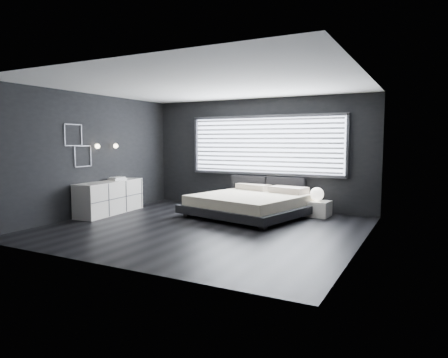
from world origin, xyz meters
The scene contains 12 objects.
room centered at (0.00, 0.00, 1.40)m, with size 6.04×6.00×2.80m.
window centered at (0.20, 2.70, 1.61)m, with size 4.14×0.09×1.52m.
headboard centered at (0.29, 2.64, 0.57)m, with size 1.96×0.16×0.52m.
sconce_near centered at (-2.88, 0.05, 1.60)m, with size 0.18×0.11×0.11m.
sconce_far centered at (-2.88, 0.65, 1.60)m, with size 0.18×0.11×0.11m.
wall_art_upper centered at (-2.98, -0.55, 1.85)m, with size 0.01×0.48×0.48m.
wall_art_lower centered at (-2.98, -0.30, 1.38)m, with size 0.01×0.48×0.48m.
bed centered at (0.30, 1.60, 0.30)m, with size 2.93×2.85×0.64m.
nightstand centered at (1.67, 2.23, 0.18)m, with size 0.61×0.50×0.35m, color white.
orb_lamp centered at (1.67, 2.26, 0.51)m, with size 0.31×0.31×0.31m, color white.
dresser centered at (-2.78, 0.30, 0.39)m, with size 0.72×1.97×0.77m.
book_stack centered at (-2.78, 0.57, 0.81)m, with size 0.33×0.40×0.08m.
Camera 1 is at (3.99, -6.76, 1.72)m, focal length 32.00 mm.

